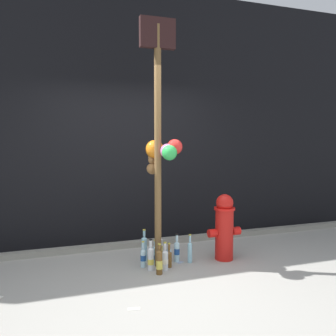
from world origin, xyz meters
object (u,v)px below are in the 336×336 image
at_px(bottle_8, 165,259).
at_px(bottle_6, 155,255).
at_px(memorial_post, 160,130).
at_px(bottle_0, 143,257).
at_px(bottle_7, 144,248).
at_px(bottle_10, 169,258).
at_px(fire_hydrant, 224,227).
at_px(bottle_5, 177,250).
at_px(bottle_1, 169,255).
at_px(bottle_4, 159,262).
at_px(bottle_9, 160,248).
at_px(bottle_2, 190,251).
at_px(bottle_3, 151,258).

bearing_deg(bottle_8, bottle_6, 100.90).
height_order(memorial_post, bottle_0, memorial_post).
bearing_deg(bottle_7, bottle_10, -54.15).
height_order(fire_hydrant, bottle_5, fire_hydrant).
bearing_deg(bottle_7, bottle_1, -37.60).
bearing_deg(memorial_post, bottle_8, -86.77).
xyz_separation_m(bottle_4, bottle_10, (0.18, 0.18, -0.03)).
bearing_deg(fire_hydrant, bottle_1, 174.41).
relative_size(memorial_post, bottle_4, 8.21).
relative_size(bottle_0, bottle_9, 0.92).
relative_size(bottle_2, bottle_5, 1.01).
bearing_deg(bottle_7, bottle_9, -5.34).
xyz_separation_m(fire_hydrant, bottle_6, (-0.92, 0.14, -0.33)).
xyz_separation_m(memorial_post, bottle_6, (-0.04, 0.10, -1.60)).
distance_m(bottle_3, bottle_7, 0.36).
relative_size(bottle_1, bottle_2, 0.73).
bearing_deg(bottle_5, bottle_6, 174.69).
bearing_deg(bottle_8, bottle_3, 164.34).
bearing_deg(bottle_6, memorial_post, -68.11).
bearing_deg(bottle_1, bottle_5, 17.75).
height_order(bottle_0, bottle_6, bottle_0).
bearing_deg(bottle_4, bottle_5, 44.31).
distance_m(bottle_2, bottle_10, 0.32).
bearing_deg(bottle_1, bottle_3, -152.67).
xyz_separation_m(bottle_3, bottle_6, (0.12, 0.21, -0.04)).
distance_m(fire_hydrant, bottle_3, 1.08).
relative_size(memorial_post, bottle_2, 8.18).
bearing_deg(bottle_5, bottle_2, -29.71).
xyz_separation_m(bottle_0, bottle_7, (0.07, 0.22, 0.05)).
distance_m(bottle_0, bottle_2, 0.62).
height_order(bottle_9, bottle_10, bottle_9).
distance_m(memorial_post, bottle_1, 1.61).
bearing_deg(bottle_0, memorial_post, -7.28).
distance_m(memorial_post, bottle_5, 1.59).
xyz_separation_m(bottle_1, bottle_3, (-0.28, -0.15, 0.04)).
bearing_deg(bottle_2, bottle_3, -169.74).
bearing_deg(bottle_5, bottle_1, -162.25).
distance_m(bottle_1, bottle_10, 0.12).
xyz_separation_m(memorial_post, bottle_1, (0.12, 0.04, -1.61)).
bearing_deg(bottle_6, bottle_0, -157.32).
bearing_deg(bottle_10, bottle_1, 72.63).
bearing_deg(bottle_9, bottle_5, -39.67).
distance_m(bottle_2, bottle_7, 0.60).
bearing_deg(bottle_5, bottle_8, -135.67).
height_order(bottle_3, bottle_5, bottle_3).
bearing_deg(bottle_0, bottle_4, -66.78).
height_order(memorial_post, bottle_3, memorial_post).
bearing_deg(bottle_4, bottle_8, 44.27).
bearing_deg(bottle_5, bottle_10, -135.86).
distance_m(bottle_0, bottle_8, 0.30).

